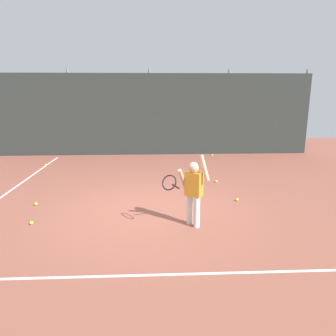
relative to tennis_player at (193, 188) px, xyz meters
name	(u,v)px	position (x,y,z in m)	size (l,w,h in m)	color
ground_plane	(149,209)	(-0.81, 0.86, -0.73)	(20.00, 20.00, 0.00)	brown
court_line_baseline	(147,275)	(-0.81, -1.59, -0.72)	(9.00, 0.05, 0.00)	white
court_line_sideline	(2,196)	(-4.28, 1.86, -0.72)	(0.05, 9.00, 0.00)	white
back_fence_windscreen	(150,115)	(-0.81, 6.80, 0.81)	(12.30, 0.08, 3.06)	#282D2B
fence_post_1	(70,113)	(-3.81, 6.86, 0.88)	(0.09, 0.09, 3.21)	slate
fence_post_2	(150,113)	(-0.81, 6.86, 0.88)	(0.09, 0.09, 3.21)	slate
fence_post_3	(228,113)	(2.19, 6.86, 0.88)	(0.09, 0.09, 3.21)	slate
fence_post_4	(304,112)	(5.19, 6.86, 0.88)	(0.09, 0.09, 3.21)	slate
tennis_player	(193,188)	(0.00, 0.00, 0.00)	(0.89, 0.52, 1.35)	silver
tennis_ball_0	(46,165)	(-4.27, 4.99, -0.69)	(0.07, 0.07, 0.07)	#CCE033
tennis_ball_1	(237,200)	(1.19, 1.28, -0.69)	(0.07, 0.07, 0.07)	#CCE033
tennis_ball_2	(36,204)	(-3.27, 1.22, -0.69)	(0.07, 0.07, 0.07)	#CCE033
tennis_ball_3	(216,181)	(1.00, 2.79, -0.69)	(0.07, 0.07, 0.07)	#CCE033
tennis_ball_4	(31,223)	(-2.99, 0.19, -0.69)	(0.07, 0.07, 0.07)	#CCE033
tennis_ball_5	(212,155)	(1.55, 6.37, -0.69)	(0.07, 0.07, 0.07)	#CCE033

